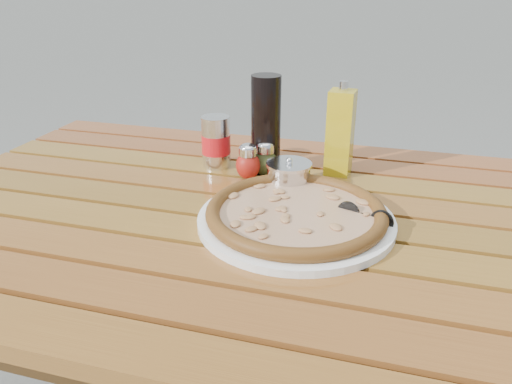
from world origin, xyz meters
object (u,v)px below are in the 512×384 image
(pepper_shaker, at_px, (248,162))
(dark_bottle, at_px, (266,125))
(plate, at_px, (296,220))
(soda_can, at_px, (216,142))
(table, at_px, (253,244))
(pizza, at_px, (296,212))
(oregano_shaker, at_px, (265,159))
(olive_oil_cruet, at_px, (340,132))
(sunglasses, at_px, (365,218))
(parmesan_tin, at_px, (289,176))

(pepper_shaker, distance_m, dark_bottle, 0.09)
(plate, distance_m, soda_can, 0.34)
(table, distance_m, pizza, 0.14)
(oregano_shaker, bearing_deg, table, -82.21)
(plate, bearing_deg, table, 161.10)
(table, xyz_separation_m, olive_oil_cruet, (0.13, 0.24, 0.17))
(soda_can, relative_size, sunglasses, 1.08)
(plate, bearing_deg, oregano_shaker, 118.40)
(plate, bearing_deg, soda_can, 135.59)
(pepper_shaker, distance_m, sunglasses, 0.31)
(oregano_shaker, distance_m, sunglasses, 0.30)
(pepper_shaker, distance_m, olive_oil_cruet, 0.21)
(olive_oil_cruet, bearing_deg, dark_bottle, -168.16)
(pizza, distance_m, sunglasses, 0.13)
(table, relative_size, parmesan_tin, 12.71)
(pepper_shaker, bearing_deg, pizza, -51.35)
(plate, xyz_separation_m, pizza, (0.00, 0.00, 0.02))
(table, distance_m, sunglasses, 0.23)
(oregano_shaker, bearing_deg, pepper_shaker, -136.34)
(table, height_order, plate, plate)
(table, height_order, pizza, pizza)
(pepper_shaker, bearing_deg, soda_can, 151.08)
(olive_oil_cruet, bearing_deg, parmesan_tin, -126.38)
(plate, xyz_separation_m, sunglasses, (0.12, 0.03, 0.01))
(table, height_order, olive_oil_cruet, olive_oil_cruet)
(plate, xyz_separation_m, oregano_shaker, (-0.12, 0.21, 0.03))
(oregano_shaker, relative_size, dark_bottle, 0.37)
(pepper_shaker, distance_m, parmesan_tin, 0.11)
(pizza, bearing_deg, soda_can, 135.59)
(soda_can, bearing_deg, table, -53.78)
(table, xyz_separation_m, soda_can, (-0.15, 0.20, 0.13))
(table, height_order, sunglasses, sunglasses)
(table, bearing_deg, olive_oil_cruet, 61.19)
(soda_can, distance_m, olive_oil_cruet, 0.29)
(pepper_shaker, bearing_deg, oregano_shaker, 43.66)
(oregano_shaker, distance_m, parmesan_tin, 0.09)
(pepper_shaker, relative_size, soda_can, 0.68)
(pizza, relative_size, dark_bottle, 1.58)
(oregano_shaker, bearing_deg, olive_oil_cruet, 19.72)
(sunglasses, bearing_deg, olive_oil_cruet, 126.14)
(soda_can, bearing_deg, dark_bottle, 0.30)
(olive_oil_cruet, height_order, sunglasses, olive_oil_cruet)
(pepper_shaker, relative_size, oregano_shaker, 1.00)
(dark_bottle, bearing_deg, pepper_shaker, -116.65)
(oregano_shaker, height_order, sunglasses, oregano_shaker)
(pizza, height_order, oregano_shaker, oregano_shaker)
(parmesan_tin, bearing_deg, pizza, -72.47)
(table, distance_m, plate, 0.13)
(table, height_order, oregano_shaker, oregano_shaker)
(dark_bottle, height_order, sunglasses, dark_bottle)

